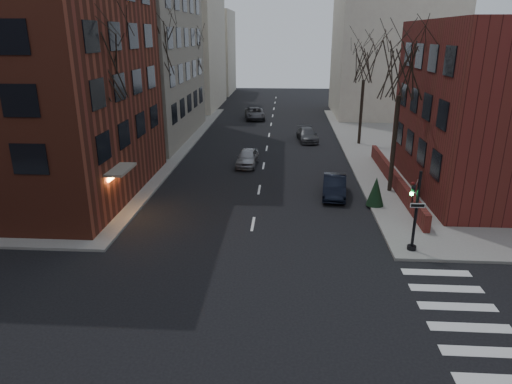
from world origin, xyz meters
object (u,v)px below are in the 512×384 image
parked_sedan (334,186)px  car_lane_far (255,113)px  sandwich_board (418,188)px  tree_right_a (402,70)px  car_lane_gray (307,135)px  car_lane_silver (247,157)px  evergreen_shrub (376,191)px  tree_left_c (191,54)px  tree_left_b (156,50)px  tree_left_a (97,65)px  tree_right_b (365,63)px  streetlamp_far (201,87)px  traffic_signal (414,216)px  streetlamp_near (154,117)px

parked_sedan → car_lane_far: (-7.17, 28.38, 0.01)m
parked_sedan → sandwich_board: parked_sedan is taller
tree_right_a → car_lane_gray: tree_right_a is taller
tree_right_a → car_lane_silver: (-10.12, 6.04, -7.35)m
evergreen_shrub → tree_left_c: bearing=122.9°
parked_sedan → tree_left_b: bearing=152.6°
tree_left_c → car_lane_gray: tree_left_c is taller
tree_left_a → parked_sedan: size_ratio=2.45×
tree_right_b → sandwich_board: size_ratio=9.20×
streetlamp_far → car_lane_gray: (12.09, -8.68, -3.60)m
tree_right_a → car_lane_gray: (-4.91, 15.32, -7.39)m
tree_left_a → tree_right_a: tree_left_a is taller
tree_right_a → evergreen_shrub: tree_right_a is taller
streetlamp_far → car_lane_far: (6.03, 3.40, -3.54)m
tree_left_a → tree_left_b: size_ratio=0.95×
tree_right_b → car_lane_silver: 14.62m
car_lane_far → tree_right_a: bearing=-75.6°
traffic_signal → streetlamp_near: size_ratio=0.64×
tree_right_a → car_lane_gray: 17.70m
tree_right_a → sandwich_board: 7.60m
streetlamp_far → parked_sedan: bearing=-62.1°
tree_left_b → tree_right_b: tree_left_b is taller
tree_left_a → tree_right_a: size_ratio=1.06×
tree_right_b → car_lane_silver: size_ratio=2.31×
tree_right_a → sandwich_board: (1.64, -0.81, -7.38)m
tree_right_a → tree_right_b: tree_right_a is taller
streetlamp_far → sandwich_board: size_ratio=6.29×
streetlamp_far → car_lane_far: bearing=29.4°
streetlamp_near → streetlamp_far: bearing=90.0°
streetlamp_far → evergreen_shrub: (15.50, -26.90, -3.19)m
tree_left_b → traffic_signal: bearing=-45.5°
tree_left_c → tree_left_a: bearing=-90.0°
car_lane_far → parked_sedan: bearing=-83.3°
tree_left_b → car_lane_far: tree_left_b is taller
car_lane_far → car_lane_gray: bearing=-70.8°
tree_left_c → evergreen_shrub: size_ratio=5.41×
tree_right_b → evergreen_shrub: tree_right_b is taller
streetlamp_far → sandwich_board: 31.24m
tree_left_a → tree_right_a: 18.05m
streetlamp_near → car_lane_gray: size_ratio=1.44×
tree_left_a → tree_right_b: 25.19m
tree_right_a → car_lane_far: tree_right_a is taller
tree_left_a → car_lane_gray: 24.40m
tree_left_b → tree_right_a: tree_left_b is taller
tree_right_b → streetlamp_near: bearing=-149.5°
tree_left_c → car_lane_far: bearing=39.2°
tree_left_c → sandwich_board: tree_left_c is taller
parked_sedan → car_lane_gray: bearing=99.5°
tree_left_b → evergreen_shrub: size_ratio=6.01×
tree_left_b → car_lane_gray: size_ratio=2.47×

